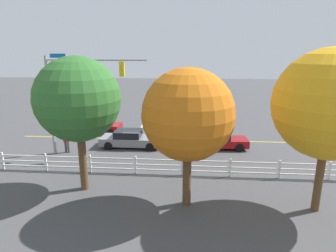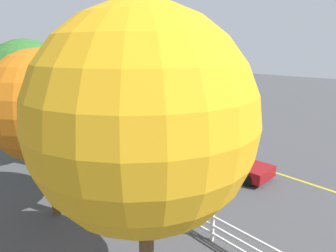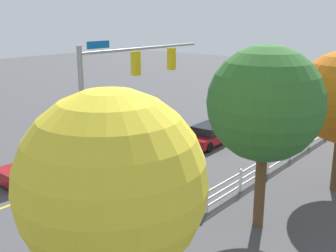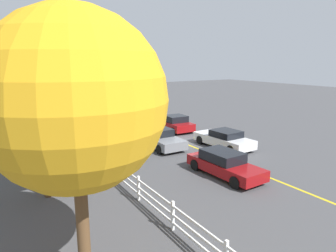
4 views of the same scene
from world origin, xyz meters
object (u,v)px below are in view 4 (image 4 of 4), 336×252
at_px(tree_0, 75,101).
at_px(tree_2, 45,81).
at_px(car_0, 224,139).
at_px(car_1, 159,138).
at_px(car_2, 175,123).
at_px(pedestrian, 114,126).
at_px(car_3, 224,164).
at_px(tree_1, 24,81).
at_px(tree_3, 41,99).

height_order(tree_0, tree_2, tree_0).
height_order(car_0, car_1, car_1).
bearing_deg(car_2, pedestrian, 83.77).
height_order(car_2, car_3, car_2).
bearing_deg(tree_2, tree_1, 2.23).
xyz_separation_m(car_2, car_3, (-10.57, 3.54, -0.02)).
bearing_deg(tree_3, car_2, -55.87).
bearing_deg(car_0, tree_3, 95.92).
bearing_deg(car_0, car_3, 135.60).
bearing_deg(car_3, car_1, 179.23).
bearing_deg(tree_3, car_3, -104.47).
bearing_deg(tree_1, car_0, -135.51).
distance_m(pedestrian, tree_3, 11.90).
height_order(pedestrian, tree_0, tree_0).
distance_m(car_3, tree_0, 10.62).
xyz_separation_m(car_1, car_2, (3.72, -3.76, 0.03)).
xyz_separation_m(car_1, tree_1, (9.14, 7.64, 3.87)).
distance_m(tree_2, tree_3, 5.78).
xyz_separation_m(car_1, tree_3, (-4.60, 8.51, 3.89)).
bearing_deg(car_1, tree_0, -38.37).
relative_size(car_3, tree_1, 0.69).
bearing_deg(car_0, tree_2, 68.87).
relative_size(pedestrian, tree_2, 0.23).
relative_size(car_0, pedestrian, 2.82).
bearing_deg(car_1, car_3, 2.12).
relative_size(car_1, tree_1, 0.71).
distance_m(car_2, car_3, 11.15).
bearing_deg(car_2, car_1, 136.51).
relative_size(car_3, tree_3, 0.69).
relative_size(car_1, pedestrian, 2.83).
bearing_deg(tree_3, pedestrian, -36.71).
bearing_deg(car_1, car_2, 134.88).
xyz_separation_m(car_2, tree_0, (-14.46, 12.34, 4.45)).
bearing_deg(car_0, tree_1, 41.48).
xyz_separation_m(car_3, pedestrian, (11.35, 1.95, 0.28)).
bearing_deg(car_3, car_2, 158.84).
height_order(car_2, tree_3, tree_3).
bearing_deg(tree_1, car_1, -140.11).
height_order(car_2, tree_1, tree_1).
bearing_deg(car_3, tree_3, -107.12).
height_order(pedestrian, tree_2, tree_2).
bearing_deg(tree_1, car_2, -115.43).
bearing_deg(car_2, tree_3, 125.99).
bearing_deg(car_3, car_0, 135.96).
relative_size(tree_0, tree_2, 1.05).
bearing_deg(car_3, tree_0, -68.80).
xyz_separation_m(car_2, tree_2, (-2.68, 11.08, 4.31)).
bearing_deg(car_2, car_3, 163.36).
relative_size(car_0, car_1, 1.00).
bearing_deg(tree_3, tree_0, 179.30).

